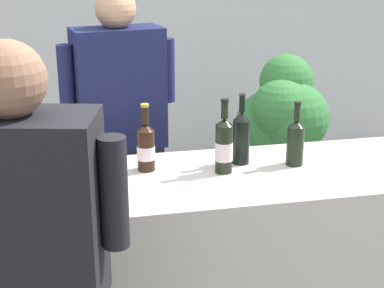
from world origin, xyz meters
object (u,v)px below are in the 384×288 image
Objects in this scene: wine_bottle_4 at (241,136)px; person_server at (122,159)px; wine_bottle_2 at (75,156)px; wine_bottle_5 at (224,145)px; wine_bottle_6 at (29,156)px; wine_glass at (117,170)px; wine_bottle_1 at (146,147)px; wine_bottle_0 at (295,141)px; potted_shrub at (283,123)px; wine_bottle_3 at (18,178)px.

person_server is (-0.49, 0.60, -0.29)m from wine_bottle_4.
wine_bottle_2 is at bearing -109.15° from person_server.
wine_bottle_5 is at bearing -61.01° from person_server.
wine_bottle_4 is 1.00× the size of wine_bottle_5.
wine_glass is (0.34, -0.26, 0.01)m from wine_bottle_6.
wine_bottle_1 is 0.43m from wine_bottle_4.
wine_bottle_6 is at bearing 178.40° from wine_bottle_0.
wine_bottle_6 reaches higher than wine_bottle_4.
person_server is 1.29m from potted_shrub.
wine_bottle_0 is at bearing 3.38° from wine_bottle_5.
wine_bottle_6 reaches higher than wine_bottle_0.
wine_bottle_1 is 0.88× the size of wine_bottle_6.
wine_bottle_0 is 1.54× the size of wine_glass.
wine_bottle_2 reaches higher than wine_bottle_5.
wine_bottle_4 reaches higher than wine_bottle_1.
wine_bottle_0 reaches higher than wine_glass.
wine_bottle_1 is 0.34m from wine_bottle_5.
wine_bottle_4 is (0.74, 0.12, -0.01)m from wine_bottle_2.
wine_bottle_4 is at bearing 27.00° from wine_glass.
wine_glass is at bearing -96.17° from person_server.
wine_bottle_3 reaches higher than wine_bottle_5.
person_server reaches higher than wine_bottle_2.
wine_glass is at bearing -117.01° from wine_bottle_1.
wine_bottle_1 is 0.86× the size of wine_bottle_3.
wine_bottle_0 is 0.67m from wine_bottle_1.
wine_glass is 0.95m from person_server.
wine_bottle_1 is 0.89× the size of wine_bottle_2.
wine_bottle_1 is 1.59× the size of wine_glass.
wine_bottle_3 reaches higher than wine_bottle_2.
wine_bottle_3 is at bearing -141.37° from wine_bottle_2.
wine_bottle_3 is 0.87m from wine_bottle_5.
wine_bottle_6 is 0.82m from person_server.
wine_glass is (0.37, -0.01, 0.01)m from wine_bottle_3.
wine_bottle_0 is at bearing -6.35° from wine_bottle_1.
wine_bottle_1 is 0.59m from wine_bottle_3.
wine_bottle_6 is at bearing -124.25° from person_server.
wine_bottle_5 is (0.63, 0.03, -0.01)m from wine_bottle_2.
wine_bottle_3 reaches higher than potted_shrub.
wine_bottle_2 is 0.75m from wine_bottle_4.
wine_glass is 1.96m from potted_shrub.
wine_bottle_6 is 0.27× the size of potted_shrub.
person_server reaches higher than potted_shrub.
person_server reaches higher than wine_bottle_1.
wine_bottle_6 reaches higher than potted_shrub.
wine_bottle_3 is at bearing -137.57° from potted_shrub.
potted_shrub is (1.24, 1.48, -0.33)m from wine_glass.
wine_bottle_2 is (-0.97, -0.05, 0.02)m from wine_bottle_0.
wine_bottle_3 is 1.07× the size of wine_bottle_5.
potted_shrub is at bearing 42.98° from wine_bottle_2.
wine_bottle_5 is 0.19× the size of person_server.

